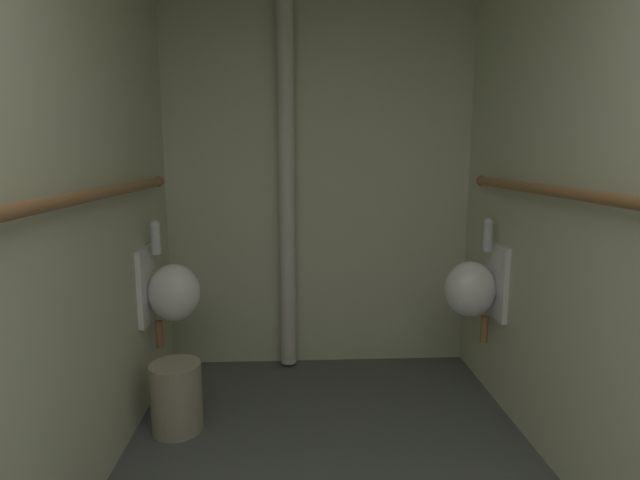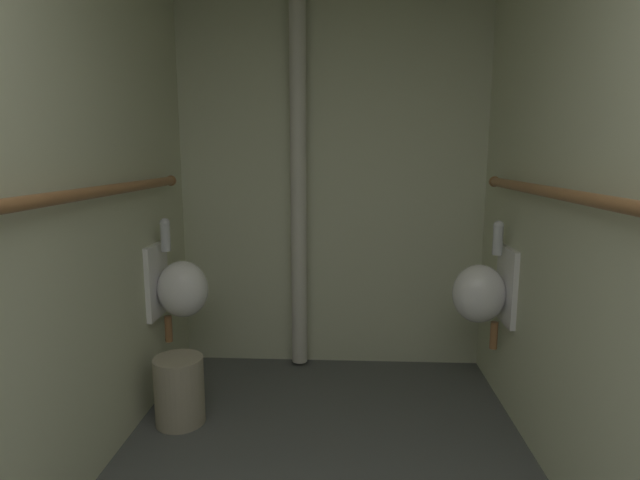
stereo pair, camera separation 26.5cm
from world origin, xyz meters
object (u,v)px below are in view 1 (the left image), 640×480
Objects in this scene: urinal_left_mid at (171,291)px; urinal_right_mid at (474,287)px; standpipe_back_wall at (287,175)px; waste_bin at (177,397)px.

urinal_right_mid is at bearing -0.38° from urinal_left_mid.
standpipe_back_wall is 1.53m from waste_bin.
urinal_left_mid is at bearing 179.62° from urinal_right_mid.
standpipe_back_wall reaches higher than urinal_right_mid.
standpipe_back_wall is at bearing 54.04° from waste_bin.
urinal_left_mid is at bearing -143.08° from standpipe_back_wall.
urinal_left_mid is 1.78m from urinal_right_mid.
waste_bin is at bearing -170.06° from urinal_right_mid.
urinal_right_mid is 0.29× the size of standpipe_back_wall.
urinal_right_mid is 2.01× the size of waste_bin.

